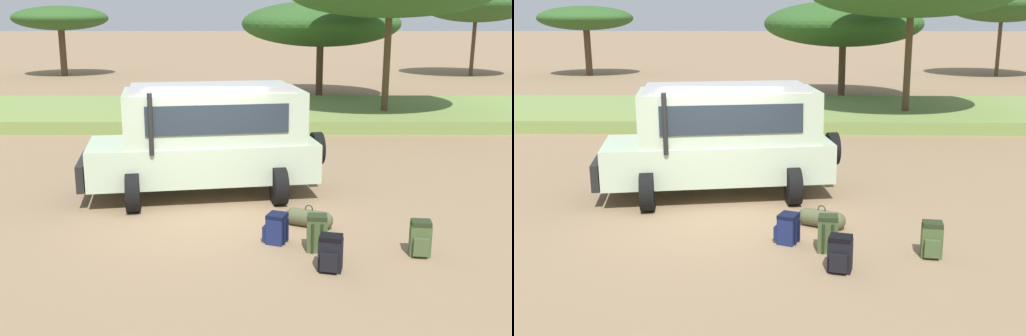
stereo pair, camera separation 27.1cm
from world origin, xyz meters
The scene contains 11 objects.
ground_plane centered at (0.00, 0.00, 0.00)m, with size 320.00×320.00×0.00m, color #8C7051.
grass_bank centered at (0.00, 11.97, 0.22)m, with size 120.00×7.00×0.44m.
safari_vehicle centered at (-0.06, 1.51, 1.29)m, with size 5.47×3.25×2.44m.
backpack_beside_front_wheel centered at (2.04, -1.83, 0.31)m, with size 0.36×0.39×0.64m.
backpack_cluster_center centered at (1.36, -1.44, 0.26)m, with size 0.47×0.45×0.53m.
backpack_near_rear_wheel centered at (2.17, -2.65, 0.28)m, with size 0.42×0.43×0.58m.
backpack_outermost centered at (3.74, -2.03, 0.29)m, with size 0.37×0.41×0.60m.
duffel_bag_low_black_case centered at (2.00, -0.62, 0.17)m, with size 0.89×0.60×0.43m.
acacia_tree_left_mid centered at (-11.94, 29.35, 3.77)m, with size 6.26×5.75×4.58m.
acacia_tree_centre_back centered at (4.12, 18.19, 3.54)m, with size 7.61×7.25×4.62m.
acacia_tree_far_right centered at (15.56, 29.48, 4.70)m, with size 7.30×7.38×5.91m.
Camera 2 is at (1.27, -11.37, 3.87)m, focal length 42.00 mm.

